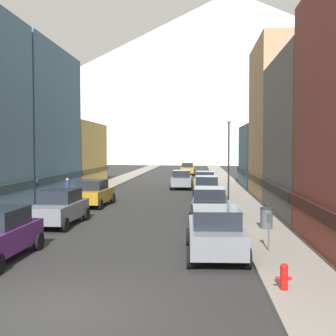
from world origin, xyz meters
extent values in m
plane|color=#2D2D2D|center=(0.00, 0.00, 0.00)|extent=(400.00, 400.00, 0.00)
cube|color=gray|center=(-6.25, 35.00, 0.07)|extent=(2.50, 100.00, 0.15)
cube|color=gray|center=(6.25, 35.00, 0.07)|extent=(2.50, 100.00, 0.15)
cube|color=slate|center=(-11.48, 23.18, 5.84)|extent=(7.96, 11.00, 11.68)
cube|color=#22333F|center=(-11.48, 23.18, 1.60)|extent=(8.26, 11.00, 0.50)
cube|color=#D8B259|center=(-11.01, 34.36, 3.27)|extent=(7.02, 10.80, 6.53)
cube|color=brown|center=(-11.01, 34.36, 1.60)|extent=(7.32, 10.80, 0.50)
cube|color=tan|center=(10.65, 23.63, 5.94)|extent=(6.30, 8.34, 11.87)
cube|color=brown|center=(10.65, 23.63, 1.60)|extent=(6.60, 8.34, 0.50)
cube|color=slate|center=(12.39, 32.74, 3.04)|extent=(9.78, 8.72, 6.09)
cube|color=#22333F|center=(12.39, 32.74, 1.60)|extent=(10.08, 8.72, 0.50)
cylinder|color=black|center=(-2.86, 5.92, 0.34)|extent=(0.23, 0.68, 0.68)
cube|color=slate|center=(-3.80, 11.10, 0.74)|extent=(2.00, 4.47, 0.80)
cube|color=#1E232D|center=(-3.79, 11.35, 1.46)|extent=(1.68, 2.26, 0.64)
cylinder|color=black|center=(-2.94, 9.42, 0.34)|extent=(0.25, 0.69, 0.68)
cylinder|color=black|center=(-4.78, 9.48, 0.34)|extent=(0.25, 0.69, 0.68)
cylinder|color=black|center=(-2.82, 12.71, 0.34)|extent=(0.25, 0.69, 0.68)
cylinder|color=black|center=(-4.66, 12.78, 0.34)|extent=(0.25, 0.69, 0.68)
cube|color=#B28419|center=(-3.80, 18.28, 0.74)|extent=(2.02, 4.47, 0.80)
cube|color=#1E232D|center=(-3.81, 18.03, 1.46)|extent=(1.69, 2.27, 0.64)
cylinder|color=black|center=(-4.65, 19.97, 0.34)|extent=(0.25, 0.69, 0.68)
cylinder|color=black|center=(-2.81, 19.89, 0.34)|extent=(0.25, 0.69, 0.68)
cylinder|color=black|center=(-4.79, 16.67, 0.34)|extent=(0.25, 0.69, 0.68)
cylinder|color=black|center=(-2.95, 16.59, 0.34)|extent=(0.25, 0.69, 0.68)
cube|color=slate|center=(3.80, 5.50, 0.74)|extent=(1.98, 4.46, 0.80)
cube|color=#1E232D|center=(3.81, 5.25, 1.46)|extent=(1.67, 2.25, 0.64)
cylinder|color=black|center=(2.83, 7.12, 0.34)|extent=(0.24, 0.69, 0.68)
cylinder|color=black|center=(4.67, 7.18, 0.34)|extent=(0.24, 0.69, 0.68)
cylinder|color=black|center=(2.93, 3.83, 0.34)|extent=(0.24, 0.69, 0.68)
cylinder|color=black|center=(4.77, 3.88, 0.34)|extent=(0.24, 0.69, 0.68)
cube|color=black|center=(3.80, 13.21, 0.74)|extent=(1.96, 4.45, 0.80)
cube|color=#1E232D|center=(3.79, 12.96, 1.46)|extent=(1.66, 2.24, 0.64)
cylinder|color=black|center=(2.93, 14.88, 0.34)|extent=(0.24, 0.69, 0.68)
cylinder|color=black|center=(4.77, 14.83, 0.34)|extent=(0.24, 0.69, 0.68)
cylinder|color=black|center=(2.83, 11.58, 0.34)|extent=(0.24, 0.69, 0.68)
cylinder|color=black|center=(4.67, 11.53, 0.34)|extent=(0.24, 0.69, 0.68)
cube|color=#265933|center=(3.80, 22.66, 0.74)|extent=(1.84, 4.40, 0.80)
cube|color=#1E232D|center=(3.80, 22.41, 1.46)|extent=(1.60, 2.20, 0.64)
cylinder|color=black|center=(2.88, 24.31, 0.34)|extent=(0.22, 0.68, 0.68)
cylinder|color=black|center=(4.72, 24.31, 0.34)|extent=(0.22, 0.68, 0.68)
cylinder|color=black|center=(2.88, 21.01, 0.34)|extent=(0.22, 0.68, 0.68)
cylinder|color=black|center=(4.72, 21.01, 0.34)|extent=(0.22, 0.68, 0.68)
cube|color=#B28419|center=(3.80, 29.30, 0.74)|extent=(2.02, 4.47, 0.80)
cube|color=#1E232D|center=(3.79, 29.05, 1.46)|extent=(1.69, 2.27, 0.64)
cylinder|color=black|center=(2.95, 30.99, 0.34)|extent=(0.25, 0.69, 0.68)
cylinder|color=black|center=(4.79, 30.91, 0.34)|extent=(0.25, 0.69, 0.68)
cylinder|color=black|center=(2.81, 27.69, 0.34)|extent=(0.25, 0.69, 0.68)
cylinder|color=black|center=(4.65, 27.61, 0.34)|extent=(0.25, 0.69, 0.68)
cube|color=slate|center=(1.60, 31.03, 0.74)|extent=(1.84, 4.40, 0.80)
cube|color=#1E232D|center=(1.60, 30.78, 1.46)|extent=(1.60, 2.20, 0.64)
cylinder|color=black|center=(0.68, 32.68, 0.34)|extent=(0.22, 0.68, 0.68)
cylinder|color=black|center=(2.52, 32.68, 0.34)|extent=(0.22, 0.68, 0.68)
cylinder|color=black|center=(0.68, 29.38, 0.34)|extent=(0.22, 0.68, 0.68)
cylinder|color=black|center=(2.52, 29.38, 0.34)|extent=(0.22, 0.68, 0.68)
cube|color=#B28419|center=(1.60, 52.39, 0.74)|extent=(1.84, 4.40, 0.80)
cube|color=#1E232D|center=(1.60, 52.14, 1.46)|extent=(1.60, 2.20, 0.64)
cylinder|color=black|center=(0.68, 54.04, 0.34)|extent=(0.22, 0.68, 0.68)
cylinder|color=black|center=(2.52, 54.04, 0.34)|extent=(0.22, 0.68, 0.68)
cylinder|color=black|center=(0.68, 50.74, 0.34)|extent=(0.22, 0.68, 0.68)
cylinder|color=black|center=(2.52, 50.74, 0.34)|extent=(0.22, 0.68, 0.68)
cylinder|color=red|center=(5.45, 1.46, 0.43)|extent=(0.20, 0.20, 0.55)
sphere|color=red|center=(5.45, 1.46, 0.74)|extent=(0.22, 0.22, 0.22)
cylinder|color=red|center=(5.30, 1.46, 0.45)|extent=(0.10, 0.09, 0.09)
cylinder|color=red|center=(5.60, 1.46, 0.45)|extent=(0.10, 0.09, 0.09)
cylinder|color=#595960|center=(5.75, 5.82, 0.68)|extent=(0.06, 0.06, 1.05)
cube|color=#33383F|center=(5.75, 5.82, 1.34)|extent=(0.14, 0.10, 0.28)
cylinder|color=#4C5156|center=(6.35, 10.21, 0.60)|extent=(0.56, 0.56, 0.90)
cylinder|color=#2D2D33|center=(6.35, 10.21, 1.09)|extent=(0.59, 0.59, 0.08)
cylinder|color=navy|center=(-6.25, 20.45, 0.83)|extent=(0.36, 0.36, 1.35)
sphere|color=tan|center=(-6.25, 20.45, 1.61)|extent=(0.21, 0.21, 0.21)
cylinder|color=black|center=(5.35, 21.16, 2.90)|extent=(0.12, 0.12, 5.50)
sphere|color=white|center=(5.35, 21.16, 5.83)|extent=(0.36, 0.36, 0.36)
cone|color=silver|center=(23.13, 260.00, 50.07)|extent=(350.85, 350.85, 100.14)
camera|label=1|loc=(3.20, -9.89, 3.87)|focal=46.04mm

